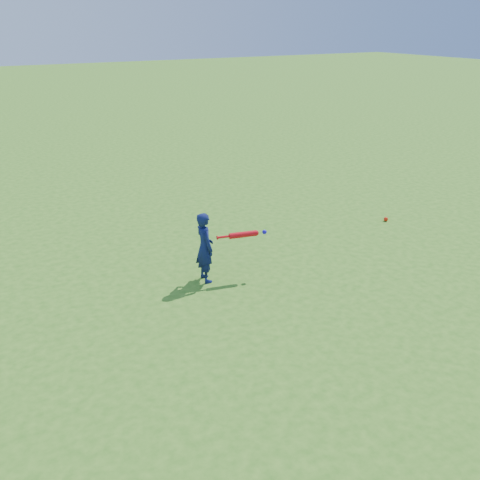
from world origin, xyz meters
The scene contains 4 objects.
ground centered at (0.00, 0.00, 0.00)m, with size 80.00×80.00×0.00m, color #38741B.
child centered at (-0.41, 0.14, 0.49)m, with size 0.36×0.23×0.98m, color #0F174A.
ground_ball_red centered at (3.41, 0.63, 0.04)m, with size 0.08×0.08×0.08m, color red.
bat_swing centered at (0.13, -0.02, 0.63)m, with size 0.71×0.20×0.08m.
Camera 1 is at (-3.27, -5.84, 3.34)m, focal length 40.00 mm.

